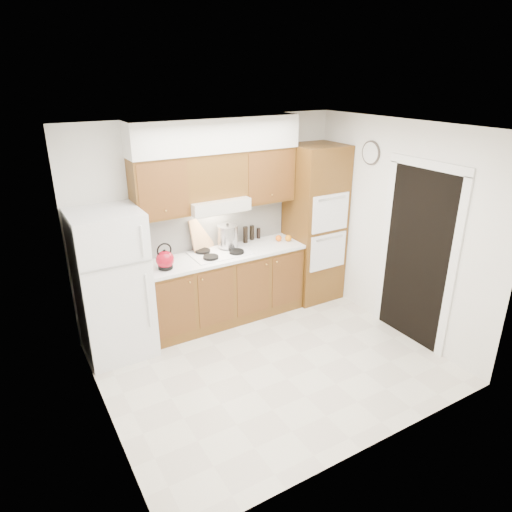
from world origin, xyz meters
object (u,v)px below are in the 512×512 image
Objects in this scene: fridge at (113,285)px; kettle at (165,260)px; stock_pot at (228,236)px; oven_cabinet at (314,224)px.

fridge is 0.65m from kettle.
fridge is 6.21× the size of stock_pot.
oven_cabinet is at bearing -13.30° from kettle.
oven_cabinet is at bearing -6.21° from stock_pot.
oven_cabinet is 1.30m from stock_pot.
oven_cabinet is (2.85, 0.03, 0.24)m from fridge.
oven_cabinet is 10.27× the size of kettle.
stock_pot is at bearing -1.87° from kettle.
stock_pot reaches higher than kettle.
stock_pot is (-1.29, 0.14, 0.01)m from oven_cabinet.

